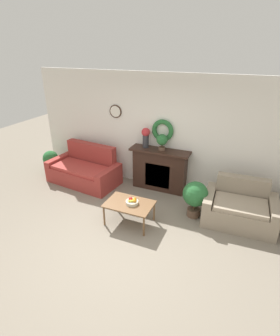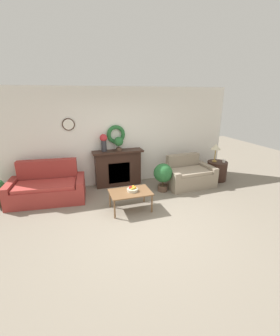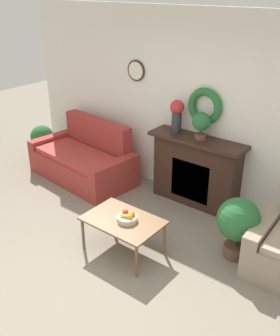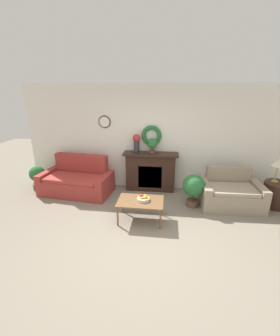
{
  "view_description": "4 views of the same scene",
  "coord_description": "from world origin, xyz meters",
  "px_view_note": "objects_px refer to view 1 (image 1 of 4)",
  "views": [
    {
      "loc": [
        1.78,
        -3.1,
        3.18
      ],
      "look_at": [
        -0.22,
        1.5,
        0.85
      ],
      "focal_mm": 28.0,
      "sensor_mm": 36.0,
      "label": 1
    },
    {
      "loc": [
        -1.32,
        -3.67,
        2.5
      ],
      "look_at": [
        0.27,
        1.21,
        0.81
      ],
      "focal_mm": 24.0,
      "sensor_mm": 36.0,
      "label": 2
    },
    {
      "loc": [
        2.46,
        -2.21,
        2.98
      ],
      "look_at": [
        -0.27,
        1.26,
        0.87
      ],
      "focal_mm": 42.0,
      "sensor_mm": 36.0,
      "label": 3
    },
    {
      "loc": [
        0.4,
        -3.26,
        2.54
      ],
      "look_at": [
        -0.2,
        1.38,
        0.91
      ],
      "focal_mm": 24.0,
      "sensor_mm": 36.0,
      "label": 4
    }
  ],
  "objects_px": {
    "fruit_bowl": "(132,202)",
    "potted_plant_floor_by_couch": "(51,160)",
    "fireplace": "(160,169)",
    "coffee_table": "(129,205)",
    "couch_left": "(85,170)",
    "vase_on_mantel_left": "(146,136)",
    "loveseat_right": "(239,208)",
    "potted_plant_on_mantel": "(162,141)",
    "potted_plant_floor_by_loveseat": "(195,195)"
  },
  "relations": [
    {
      "from": "vase_on_mantel_left",
      "to": "potted_plant_floor_by_couch",
      "type": "distance_m",
      "value": 2.79
    },
    {
      "from": "coffee_table",
      "to": "fruit_bowl",
      "type": "height_order",
      "value": "fruit_bowl"
    },
    {
      "from": "coffee_table",
      "to": "fruit_bowl",
      "type": "xyz_separation_m",
      "value": [
        0.06,
        0.02,
        0.09
      ]
    },
    {
      "from": "vase_on_mantel_left",
      "to": "potted_plant_floor_by_couch",
      "type": "xyz_separation_m",
      "value": [
        -2.61,
        -0.38,
        -0.91
      ]
    },
    {
      "from": "fruit_bowl",
      "to": "potted_plant_floor_by_couch",
      "type": "bearing_deg",
      "value": 158.81
    },
    {
      "from": "loveseat_right",
      "to": "coffee_table",
      "type": "height_order",
      "value": "loveseat_right"
    },
    {
      "from": "fruit_bowl",
      "to": "loveseat_right",
      "type": "bearing_deg",
      "value": 25.08
    },
    {
      "from": "loveseat_right",
      "to": "potted_plant_floor_by_loveseat",
      "type": "height_order",
      "value": "loveseat_right"
    },
    {
      "from": "coffee_table",
      "to": "vase_on_mantel_left",
      "type": "bearing_deg",
      "value": 100.94
    },
    {
      "from": "couch_left",
      "to": "coffee_table",
      "type": "bearing_deg",
      "value": -26.07
    },
    {
      "from": "couch_left",
      "to": "potted_plant_on_mantel",
      "type": "height_order",
      "value": "potted_plant_on_mantel"
    },
    {
      "from": "potted_plant_on_mantel",
      "to": "potted_plant_floor_by_couch",
      "type": "bearing_deg",
      "value": -173.29
    },
    {
      "from": "potted_plant_floor_by_couch",
      "to": "potted_plant_floor_by_loveseat",
      "type": "xyz_separation_m",
      "value": [
        4.02,
        -0.43,
        0.1
      ]
    },
    {
      "from": "fruit_bowl",
      "to": "coffee_table",
      "type": "bearing_deg",
      "value": -164.14
    },
    {
      "from": "coffee_table",
      "to": "potted_plant_floor_by_loveseat",
      "type": "distance_m",
      "value": 1.33
    },
    {
      "from": "vase_on_mantel_left",
      "to": "coffee_table",
      "type": "bearing_deg",
      "value": -79.06
    },
    {
      "from": "fireplace",
      "to": "vase_on_mantel_left",
      "type": "xyz_separation_m",
      "value": [
        -0.37,
        0.01,
        0.78
      ]
    },
    {
      "from": "fireplace",
      "to": "potted_plant_floor_by_couch",
      "type": "relative_size",
      "value": 2.15
    },
    {
      "from": "fruit_bowl",
      "to": "potted_plant_on_mantel",
      "type": "relative_size",
      "value": 0.65
    },
    {
      "from": "vase_on_mantel_left",
      "to": "potted_plant_floor_by_couch",
      "type": "bearing_deg",
      "value": -171.82
    },
    {
      "from": "loveseat_right",
      "to": "potted_plant_on_mantel",
      "type": "xyz_separation_m",
      "value": [
        -1.85,
        0.61,
        0.95
      ]
    },
    {
      "from": "couch_left",
      "to": "potted_plant_floor_by_couch",
      "type": "relative_size",
      "value": 2.85
    },
    {
      "from": "potted_plant_on_mantel",
      "to": "potted_plant_floor_by_couch",
      "type": "distance_m",
      "value": 3.16
    },
    {
      "from": "vase_on_mantel_left",
      "to": "loveseat_right",
      "type": "bearing_deg",
      "value": -15.66
    },
    {
      "from": "fireplace",
      "to": "potted_plant_floor_by_couch",
      "type": "xyz_separation_m",
      "value": [
        -2.98,
        -0.37,
        -0.13
      ]
    },
    {
      "from": "fireplace",
      "to": "coffee_table",
      "type": "distance_m",
      "value": 1.54
    },
    {
      "from": "couch_left",
      "to": "coffee_table",
      "type": "relative_size",
      "value": 2.03
    },
    {
      "from": "coffee_table",
      "to": "potted_plant_floor_by_couch",
      "type": "xyz_separation_m",
      "value": [
        -2.91,
        1.17,
        -0.02
      ]
    },
    {
      "from": "loveseat_right",
      "to": "coffee_table",
      "type": "bearing_deg",
      "value": -157.8
    },
    {
      "from": "coffee_table",
      "to": "vase_on_mantel_left",
      "type": "distance_m",
      "value": 1.81
    },
    {
      "from": "loveseat_right",
      "to": "potted_plant_floor_by_couch",
      "type": "xyz_separation_m",
      "value": [
        -4.87,
        0.26,
        0.09
      ]
    },
    {
      "from": "loveseat_right",
      "to": "fruit_bowl",
      "type": "relative_size",
      "value": 5.66
    },
    {
      "from": "fireplace",
      "to": "potted_plant_on_mantel",
      "type": "relative_size",
      "value": 3.73
    },
    {
      "from": "potted_plant_floor_by_couch",
      "to": "vase_on_mantel_left",
      "type": "bearing_deg",
      "value": 8.18
    },
    {
      "from": "couch_left",
      "to": "potted_plant_floor_by_couch",
      "type": "bearing_deg",
      "value": -176.08
    },
    {
      "from": "loveseat_right",
      "to": "coffee_table",
      "type": "relative_size",
      "value": 1.52
    },
    {
      "from": "loveseat_right",
      "to": "couch_left",
      "type": "bearing_deg",
      "value": 174.05
    },
    {
      "from": "couch_left",
      "to": "potted_plant_floor_by_couch",
      "type": "distance_m",
      "value": 1.11
    },
    {
      "from": "loveseat_right",
      "to": "potted_plant_floor_by_loveseat",
      "type": "bearing_deg",
      "value": -171.13
    },
    {
      "from": "vase_on_mantel_left",
      "to": "potted_plant_floor_by_loveseat",
      "type": "distance_m",
      "value": 1.82
    },
    {
      "from": "couch_left",
      "to": "vase_on_mantel_left",
      "type": "relative_size",
      "value": 3.95
    },
    {
      "from": "fireplace",
      "to": "vase_on_mantel_left",
      "type": "distance_m",
      "value": 0.86
    },
    {
      "from": "fireplace",
      "to": "coffee_table",
      "type": "bearing_deg",
      "value": -92.6
    },
    {
      "from": "potted_plant_on_mantel",
      "to": "potted_plant_floor_by_loveseat",
      "type": "height_order",
      "value": "potted_plant_on_mantel"
    },
    {
      "from": "loveseat_right",
      "to": "fruit_bowl",
      "type": "distance_m",
      "value": 2.11
    },
    {
      "from": "potted_plant_floor_by_couch",
      "to": "coffee_table",
      "type": "bearing_deg",
      "value": -21.85
    },
    {
      "from": "loveseat_right",
      "to": "potted_plant_floor_by_couch",
      "type": "distance_m",
      "value": 4.88
    },
    {
      "from": "loveseat_right",
      "to": "fruit_bowl",
      "type": "bearing_deg",
      "value": -157.55
    },
    {
      "from": "potted_plant_on_mantel",
      "to": "potted_plant_floor_by_loveseat",
      "type": "xyz_separation_m",
      "value": [
        1.0,
        -0.79,
        -0.77
      ]
    },
    {
      "from": "loveseat_right",
      "to": "potted_plant_on_mantel",
      "type": "bearing_deg",
      "value": 159.04
    }
  ]
}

